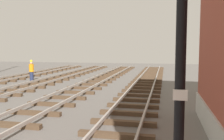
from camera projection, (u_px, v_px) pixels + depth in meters
The scene contains 2 objects.
signal_mast at pixel (181, 34), 4.15m from camera, with size 0.36×0.40×4.94m.
track_worker_foreground at pixel (31, 71), 21.09m from camera, with size 0.40×0.40×1.87m.
Camera 1 is at (2.53, -2.75, 2.90)m, focal length 39.70 mm.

